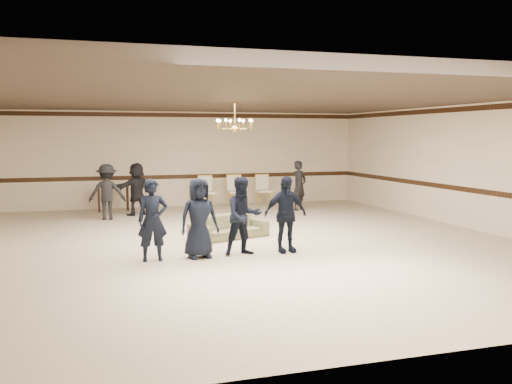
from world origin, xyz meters
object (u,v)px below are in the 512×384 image
boy_d (285,214)px  adult_right (299,186)px  boy_b (199,218)px  console_table (113,198)px  banquet_chair_left (207,192)px  adult_mid (137,189)px  banquet_chair_right (264,190)px  boy_a (153,220)px  boy_c (243,216)px  banquet_chair_mid (236,191)px  chandelier (235,115)px  adult_left (107,192)px  settee (229,227)px

boy_d → adult_right: size_ratio=0.99×
boy_b → console_table: bearing=91.5°
boy_d → banquet_chair_left: bearing=85.7°
adult_mid → console_table: 1.43m
banquet_chair_right → console_table: bearing=172.3°
boy_a → boy_b: 0.90m
boy_c → banquet_chair_mid: boy_c is taller
chandelier → banquet_chair_mid: size_ratio=0.89×
boy_d → boy_b: bearing=175.8°
boy_d → console_table: boy_d is taller
boy_b → boy_c: size_ratio=1.00×
chandelier → boy_c: (-0.48, -2.35, -2.09)m
boy_b → banquet_chair_mid: bearing=62.2°
adult_left → banquet_chair_right: bearing=-155.1°
adult_right → banquet_chair_mid: size_ratio=1.51×
adult_left → banquet_chair_left: size_ratio=1.51×
console_table → boy_a: bearing=-92.3°
boy_c → boy_d: same height
chandelier → boy_b: (-1.38, -2.35, -2.09)m
settee → boy_b: bearing=-140.3°
boy_b → boy_a: bearing=172.7°
boy_a → boy_d: 2.70m
chandelier → adult_left: size_ratio=0.59×
chandelier → boy_b: chandelier is taller
chandelier → boy_d: chandelier is taller
chandelier → boy_d: (0.42, -2.35, -2.09)m
chandelier → console_table: (-2.56, 5.35, -2.46)m
boy_a → adult_right: 8.15m
boy_d → chandelier: bearing=96.0°
banquet_chair_mid → adult_left: bearing=-156.5°
adult_left → adult_mid: (0.90, 0.70, 0.00)m
boy_a → boy_b: same height
banquet_chair_left → banquet_chair_mid: size_ratio=1.00×
boy_b → boy_c: 0.90m
adult_left → adult_mid: size_ratio=1.00×
banquet_chair_mid → console_table: (-4.00, 0.20, -0.11)m
boy_d → adult_mid: size_ratio=0.99×
banquet_chair_right → chandelier: bearing=-120.7°
boy_c → settee: 1.97m
chandelier → settee: 2.66m
boy_b → console_table: size_ratio=1.58×
adult_left → banquet_chair_left: (3.28, 1.73, -0.27)m
boy_b → boy_d: size_ratio=1.00×
adult_mid → console_table: bearing=-85.1°
chandelier → banquet_chair_left: bearing=85.1°
boy_a → boy_b: (0.90, 0.00, 0.00)m
boy_c → settee: size_ratio=0.85×
boy_d → banquet_chair_mid: boy_d is taller
adult_left → boy_d: bearing=126.3°
settee → boy_c: bearing=-116.1°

